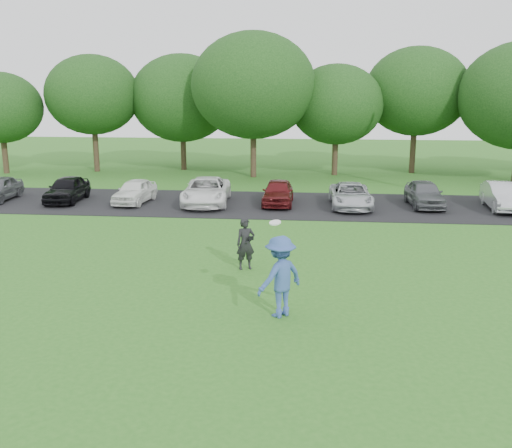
# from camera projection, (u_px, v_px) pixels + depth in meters

# --- Properties ---
(ground) EXTENTS (100.00, 100.00, 0.00)m
(ground) POSITION_uv_depth(u_px,v_px,m) (242.00, 308.00, 14.03)
(ground) COLOR #2C6B1E
(ground) RESTS_ON ground
(parking_lot) EXTENTS (32.00, 6.50, 0.03)m
(parking_lot) POSITION_uv_depth(u_px,v_px,m) (277.00, 204.00, 26.61)
(parking_lot) COLOR black
(parking_lot) RESTS_ON ground
(frisbee_player) EXTENTS (1.41, 1.40, 2.35)m
(frisbee_player) POSITION_uv_depth(u_px,v_px,m) (280.00, 276.00, 13.32)
(frisbee_player) COLOR #365499
(frisbee_player) RESTS_ON ground
(camera_bystander) EXTENTS (0.66, 0.55, 1.55)m
(camera_bystander) POSITION_uv_depth(u_px,v_px,m) (246.00, 244.00, 16.90)
(camera_bystander) COLOR black
(camera_bystander) RESTS_ON ground
(parked_cars) EXTENTS (28.26, 4.53, 1.22)m
(parked_cars) POSITION_uv_depth(u_px,v_px,m) (267.00, 193.00, 26.31)
(parked_cars) COLOR #585A60
(parked_cars) RESTS_ON parking_lot
(tree_row) EXTENTS (42.39, 9.85, 8.64)m
(tree_row) POSITION_uv_depth(u_px,v_px,m) (312.00, 95.00, 34.79)
(tree_row) COLOR #38281C
(tree_row) RESTS_ON ground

